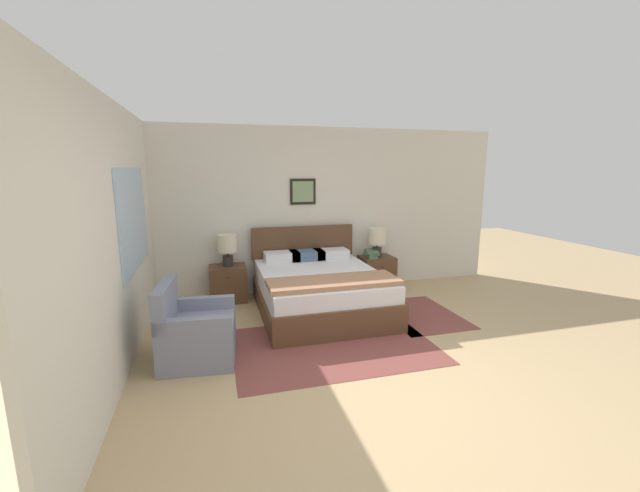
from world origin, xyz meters
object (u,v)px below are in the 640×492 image
armchair (195,334)px  nightstand_near_window (228,283)px  bed (319,289)px  table_lamp_by_door (377,239)px  nightstand_by_door (377,272)px  table_lamp_near_window (227,246)px

armchair → nightstand_near_window: bearing=172.7°
bed → armchair: (-1.62, -1.04, -0.03)m
armchair → table_lamp_by_door: bearing=128.6°
nightstand_near_window → nightstand_by_door: size_ratio=1.00×
bed → armchair: 1.93m
armchair → nightstand_by_door: armchair is taller
nightstand_by_door → table_lamp_by_door: bearing=78.8°
bed → table_lamp_near_window: (-1.19, 0.80, 0.52)m
nightstand_by_door → table_lamp_near_window: table_lamp_near_window is taller
bed → nightstand_by_door: bearing=33.0°
nightstand_by_door → table_lamp_by_door: (0.00, 0.02, 0.57)m
nightstand_near_window → table_lamp_by_door: bearing=0.4°
table_lamp_near_window → nightstand_near_window: bearing=-123.1°
nightstand_by_door → table_lamp_near_window: (-2.39, 0.02, 0.57)m
bed → table_lamp_near_window: bed is taller
armchair → table_lamp_by_door: table_lamp_by_door is taller
bed → table_lamp_by_door: 1.54m
nightstand_near_window → nightstand_by_door: same height
bed → nightstand_by_door: (1.20, 0.78, -0.05)m
armchair → table_lamp_by_door: (2.83, 1.84, 0.55)m
table_lamp_near_window → bed: bearing=-33.8°
bed → armchair: bed is taller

